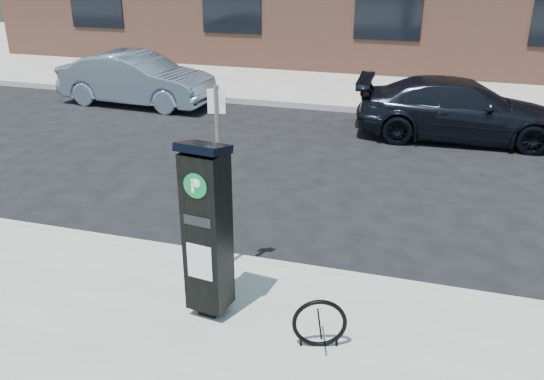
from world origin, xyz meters
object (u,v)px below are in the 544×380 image
at_px(parking_kiosk, 207,229).
at_px(sign_pole, 219,182).
at_px(bike_rack, 319,324).
at_px(car_dark, 460,110).
at_px(car_silver, 137,79).

xyz_separation_m(parking_kiosk, sign_pole, (-0.24, 0.96, 0.13)).
distance_m(bike_rack, car_dark, 8.15).
xyz_separation_m(car_silver, car_dark, (8.14, -0.62, -0.03)).
xyz_separation_m(bike_rack, car_silver, (-6.82, 8.66, 0.26)).
height_order(sign_pole, car_silver, sign_pole).
xyz_separation_m(parking_kiosk, car_silver, (-5.55, 8.43, -0.50)).
relative_size(car_silver, car_dark, 0.93).
xyz_separation_m(bike_rack, car_dark, (1.31, 8.04, 0.22)).
relative_size(sign_pole, car_silver, 0.56).
relative_size(parking_kiosk, bike_rack, 3.62).
xyz_separation_m(sign_pole, car_silver, (-5.31, 7.47, -0.62)).
bearing_deg(car_dark, parking_kiosk, 158.93).
bearing_deg(parking_kiosk, sign_pole, 111.55).
bearing_deg(car_silver, bike_rack, -138.35).
height_order(sign_pole, bike_rack, sign_pole).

